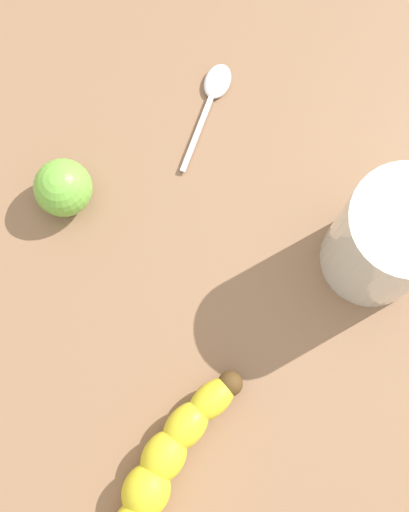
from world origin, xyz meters
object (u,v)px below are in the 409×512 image
at_px(banana, 156,496).
at_px(smoothie_glass, 386,242).
at_px(teaspoon, 215,88).
at_px(lime_fruit, 63,188).

xyz_separation_m(banana, smoothie_glass, (0.27, 0.04, 0.04)).
xyz_separation_m(smoothie_glass, teaspoon, (-0.00, 0.21, -0.06)).
bearing_deg(smoothie_glass, banana, -172.03).
height_order(lime_fruit, teaspoon, lime_fruit).
bearing_deg(banana, smoothie_glass, 159.94).
height_order(smoothie_glass, lime_fruit, smoothie_glass).
distance_m(smoothie_glass, lime_fruit, 0.28).
distance_m(banana, smoothie_glass, 0.27).
xyz_separation_m(lime_fruit, teaspoon, (0.17, -0.00, -0.02)).
bearing_deg(teaspoon, lime_fruit, 148.25).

